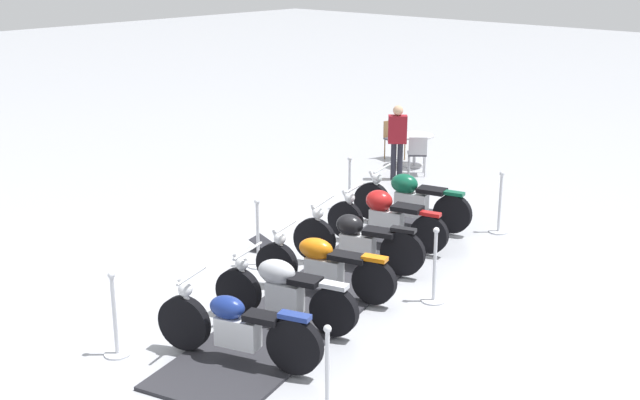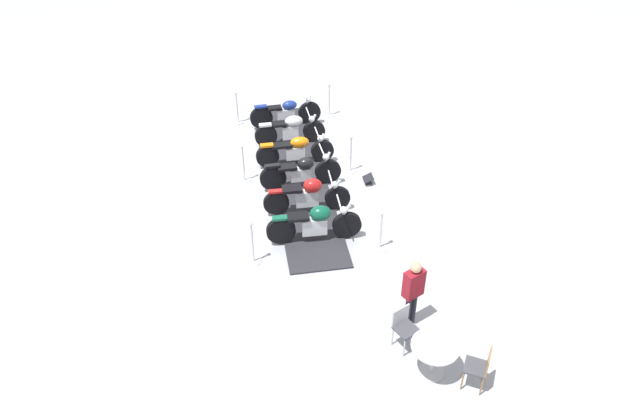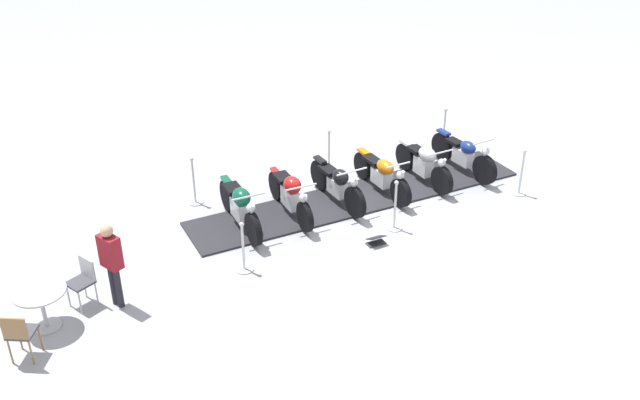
{
  "view_description": "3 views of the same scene",
  "coord_description": "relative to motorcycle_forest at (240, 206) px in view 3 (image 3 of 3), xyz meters",
  "views": [
    {
      "loc": [
        7.6,
        -8.73,
        4.9
      ],
      "look_at": [
        -1.31,
        0.94,
        0.82
      ],
      "focal_mm": 46.3,
      "sensor_mm": 36.0,
      "label": 1
    },
    {
      "loc": [
        -1.95,
        13.47,
        8.98
      ],
      "look_at": [
        -0.83,
        2.23,
        0.83
      ],
      "focal_mm": 33.04,
      "sensor_mm": 36.0,
      "label": 2
    },
    {
      "loc": [
        -13.43,
        3.72,
        7.62
      ],
      "look_at": [
        -1.37,
        1.19,
        0.83
      ],
      "focal_mm": 39.38,
      "sensor_mm": 36.0,
      "label": 3
    }
  ],
  "objects": [
    {
      "name": "stanchion_right_front",
      "position": [
        -1.52,
        0.11,
        -0.23
      ],
      "size": [
        0.36,
        0.36,
        1.05
      ],
      "color": "silver",
      "rests_on": "ground_plane"
    },
    {
      "name": "bystander_person",
      "position": [
        -2.15,
        2.41,
        0.43
      ],
      "size": [
        0.45,
        0.43,
        1.64
      ],
      "rotation": [
        0.0,
        0.0,
        -0.87
      ],
      "color": "#23232D",
      "rests_on": "ground_plane"
    },
    {
      "name": "info_placard",
      "position": [
        -1.16,
        -2.6,
        -0.47
      ],
      "size": [
        0.34,
        0.42,
        0.22
      ],
      "rotation": [
        0.0,
        0.0,
        1.84
      ],
      "color": "#333338",
      "rests_on": "ground_plane"
    },
    {
      "name": "display_platform",
      "position": [
        0.78,
        -2.75,
        -0.52
      ],
      "size": [
        3.46,
        8.01,
        0.05
      ],
      "primitive_type": "cube",
      "rotation": [
        0.0,
        0.0,
        -1.31
      ],
      "color": "#28282D",
      "rests_on": "ground_plane"
    },
    {
      "name": "stanchion_right_mid",
      "position": [
        -0.64,
        -3.13,
        -0.2
      ],
      "size": [
        0.35,
        0.35,
        1.12
      ],
      "color": "silver",
      "rests_on": "ground_plane"
    },
    {
      "name": "stanchion_left_rear",
      "position": [
        3.08,
        -5.61,
        -0.19
      ],
      "size": [
        0.32,
        0.32,
        1.07
      ],
      "color": "silver",
      "rests_on": "ground_plane"
    },
    {
      "name": "stanchion_left_front",
      "position": [
        1.32,
        0.88,
        -0.19
      ],
      "size": [
        0.34,
        0.34,
        1.13
      ],
      "color": "silver",
      "rests_on": "ground_plane"
    },
    {
      "name": "motorcycle_maroon",
      "position": [
        0.29,
        -1.1,
        0.0
      ],
      "size": [
        2.15,
        0.8,
        0.95
      ],
      "rotation": [
        0.0,
        0.0,
        -2.9
      ],
      "color": "black",
      "rests_on": "display_platform"
    },
    {
      "name": "cafe_chair_across_table",
      "position": [
        -2.0,
        2.96,
        -0.01
      ],
      "size": [
        0.56,
        0.56,
        0.9
      ],
      "rotation": [
        0.0,
        0.0,
        2.28
      ],
      "color": "#B7B7BC",
      "rests_on": "ground_plane"
    },
    {
      "name": "motorcycle_forest",
      "position": [
        0.0,
        0.0,
        0.0
      ],
      "size": [
        2.21,
        0.82,
        1.01
      ],
      "rotation": [
        0.0,
        0.0,
        -2.9
      ],
      "color": "black",
      "rests_on": "display_platform"
    },
    {
      "name": "cafe_chair_near_table",
      "position": [
        -3.32,
        3.8,
        0.0
      ],
      "size": [
        0.49,
        0.49,
        0.91
      ],
      "rotation": [
        0.0,
        0.0,
        -0.27
      ],
      "color": "olive",
      "rests_on": "ground_plane"
    },
    {
      "name": "cafe_table",
      "position": [
        -2.53,
        3.58,
        0.02
      ],
      "size": [
        0.88,
        0.88,
        0.74
      ],
      "color": "#B7B7BC",
      "rests_on": "ground_plane"
    },
    {
      "name": "motorcycle_navy",
      "position": [
        1.5,
        -5.51,
        -0.05
      ],
      "size": [
        2.15,
        0.92,
        1.02
      ],
      "rotation": [
        0.0,
        0.0,
        -2.81
      ],
      "color": "black",
      "rests_on": "display_platform"
    },
    {
      "name": "motorcycle_copper",
      "position": [
        0.9,
        -3.31,
        -0.05
      ],
      "size": [
        2.16,
        0.86,
        0.95
      ],
      "rotation": [
        0.0,
        0.0,
        -2.85
      ],
      "color": "black",
      "rests_on": "display_platform"
    },
    {
      "name": "stanchion_left_mid",
      "position": [
        2.2,
        -2.36,
        -0.2
      ],
      "size": [
        0.35,
        0.35,
        1.12
      ],
      "color": "silver",
      "rests_on": "ground_plane"
    },
    {
      "name": "motorcycle_chrome",
      "position": [
        1.2,
        -4.41,
        -0.03
      ],
      "size": [
        2.05,
        0.87,
        0.97
      ],
      "rotation": [
        0.0,
        0.0,
        -2.85
      ],
      "color": "black",
      "rests_on": "display_platform"
    },
    {
      "name": "ground_plane",
      "position": [
        0.78,
        -2.75,
        -0.54
      ],
      "size": [
        80.0,
        80.0,
        0.0
      ],
      "primitive_type": "plane",
      "color": "#A8AAB2"
    },
    {
      "name": "stanchion_right_rear",
      "position": [
        0.23,
        -6.38,
        -0.18
      ],
      "size": [
        0.33,
        0.33,
        1.12
      ],
      "color": "silver",
      "rests_on": "ground_plane"
    },
    {
      "name": "motorcycle_black",
      "position": [
        0.6,
        -2.21,
        -0.03
      ],
      "size": [
        2.11,
        0.94,
        1.03
      ],
      "rotation": [
        0.0,
        0.0,
        -2.82
      ],
      "color": "black",
      "rests_on": "display_platform"
    }
  ]
}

